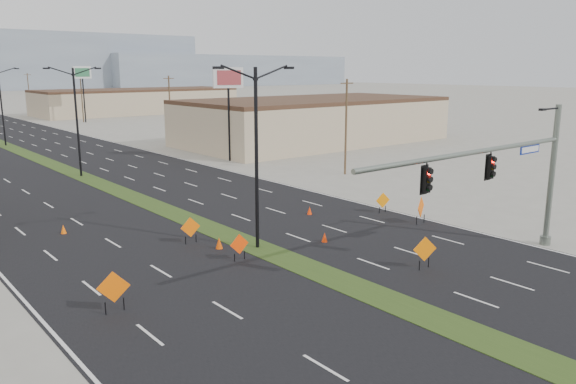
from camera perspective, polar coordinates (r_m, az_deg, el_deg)
ground at (r=23.96m, az=14.58°, el=-12.41°), size 600.00×600.00×0.00m
building_se_near at (r=77.79m, az=2.68°, el=7.10°), size 36.00×18.00×5.50m
building_se_far at (r=134.85m, az=-15.03°, el=8.82°), size 44.00×16.00×5.00m
mesa_east at (r=361.48m, az=-6.35°, el=12.16°), size 160.00×50.00×18.00m
signal_mast at (r=30.59m, az=21.56°, el=1.92°), size 16.30×0.60×8.00m
streetlight_0 at (r=30.67m, az=-3.23°, el=3.99°), size 5.15×0.24×10.02m
streetlight_1 at (r=55.65m, az=-20.67°, el=6.99°), size 5.15×0.24×10.02m
streetlight_2 at (r=82.59m, az=-27.10°, el=7.94°), size 5.15×0.24×10.02m
utility_pole_0 at (r=53.57m, az=5.91°, el=6.73°), size 1.60×0.20×9.00m
utility_pole_1 at (r=81.97m, az=-11.91°, el=8.47°), size 1.60×0.20×9.00m
utility_pole_2 at (r=114.11m, az=-20.22°, el=9.01°), size 1.60×0.20×9.00m
utility_pole_3 at (r=147.55m, az=-24.83°, el=9.23°), size 1.60×0.20×9.00m
construction_sign_0 at (r=24.47m, az=-17.31°, el=-9.33°), size 1.29×0.48×1.80m
construction_sign_1 at (r=29.68m, az=-4.96°, el=-5.40°), size 1.09×0.13×1.45m
construction_sign_2 at (r=32.87m, az=-9.88°, el=-3.64°), size 1.17×0.21×1.57m
construction_sign_3 at (r=29.11m, az=13.73°, el=-5.75°), size 1.18×0.57×1.70m
construction_sign_4 at (r=37.45m, az=13.35°, el=-1.59°), size 1.27×0.55×1.80m
construction_sign_5 at (r=39.83m, az=9.61°, el=-0.92°), size 1.05×0.37×1.45m
cone_0 at (r=31.83m, az=-7.01°, el=-5.18°), size 0.46×0.46×0.67m
cone_1 at (r=32.87m, az=3.73°, el=-4.62°), size 0.36×0.36×0.58m
cone_2 at (r=38.94m, az=2.21°, el=-1.90°), size 0.40×0.40×0.57m
cone_3 at (r=37.08m, az=-21.85°, el=-3.53°), size 0.36×0.36×0.58m
pole_sign_east_near at (r=61.51m, az=-6.08°, el=10.81°), size 3.23×1.36×10.09m
pole_sign_east_far at (r=113.67m, az=-20.17°, el=10.97°), size 3.40×0.46×10.41m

